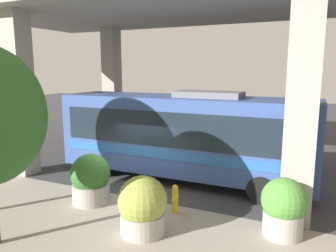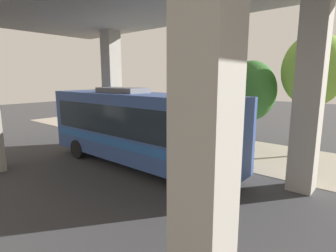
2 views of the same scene
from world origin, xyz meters
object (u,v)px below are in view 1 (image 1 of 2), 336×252
object	(u,v)px
planter_front	(91,179)
planter_middle	(143,206)
planter_back	(284,207)
fire_hydrant	(175,199)
bus	(184,133)

from	to	relation	value
planter_front	planter_middle	bearing A→B (deg)	-113.35
planter_middle	planter_back	world-z (taller)	planter_middle
fire_hydrant	planter_middle	bearing A→B (deg)	169.20
planter_middle	planter_front	bearing A→B (deg)	66.65
fire_hydrant	planter_middle	xyz separation A→B (m)	(-1.60, 0.31, 0.32)
planter_back	fire_hydrant	bearing A→B (deg)	88.46
bus	planter_front	xyz separation A→B (m)	(-3.58, 2.02, -1.19)
planter_front	planter_back	xyz separation A→B (m)	(0.35, -6.33, 0.00)
bus	fire_hydrant	xyz separation A→B (m)	(-3.15, -0.98, -1.55)
planter_front	planter_middle	xyz separation A→B (m)	(-1.17, -2.70, -0.03)
fire_hydrant	planter_back	bearing A→B (deg)	-91.54
planter_front	planter_middle	size ratio (longest dim) A/B	1.04
bus	planter_middle	size ratio (longest dim) A/B	6.18
planter_back	planter_middle	bearing A→B (deg)	112.64
fire_hydrant	planter_back	world-z (taller)	planter_back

